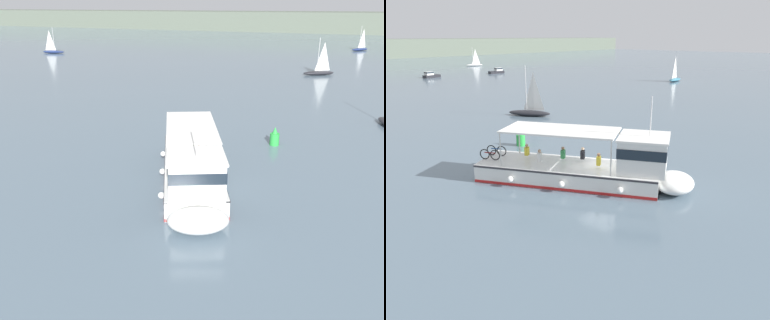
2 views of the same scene
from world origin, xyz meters
TOP-DOWN VIEW (x-y plane):
  - ground_plane at (0.00, 0.00)m, footprint 400.00×400.00m
  - distant_shoreline at (0.00, 151.44)m, footprint 400.00×28.00m
  - ferry_main at (-0.70, 0.28)m, footprint 8.20×12.82m
  - sailboat_mid_channel at (1.72, 44.71)m, footprint 4.82×3.71m
  - sailboat_horizon_west at (6.78, 83.34)m, footprint 4.19×4.55m
  - sailboat_near_starboard at (-54.56, 52.74)m, footprint 5.00×2.55m
  - channel_buoy at (2.06, 9.87)m, footprint 0.70×0.70m

SIDE VIEW (x-z plane):
  - ground_plane at x=0.00m, z-range 0.00..0.00m
  - sailboat_mid_channel at x=1.72m, z-range -2.16..3.24m
  - sailboat_horizon_west at x=6.78m, z-range -2.16..3.24m
  - sailboat_near_starboard at x=-54.56m, z-range -2.16..3.24m
  - channel_buoy at x=2.06m, z-range -0.13..1.27m
  - ferry_main at x=-0.70m, z-range -1.64..3.68m
  - distant_shoreline at x=0.00m, z-range 0.00..7.16m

